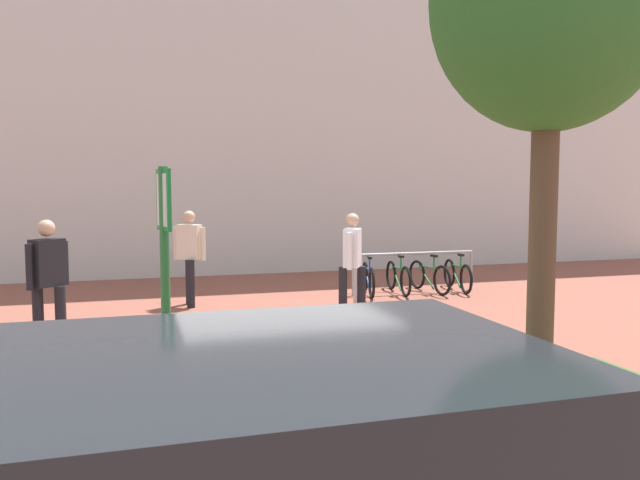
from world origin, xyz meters
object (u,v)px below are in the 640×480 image
(person_shirt_white, at_px, (352,259))
(person_casual_tan, at_px, (190,252))
(bollard_steel, at_px, (358,282))
(tree_sidewalk, at_px, (549,3))
(bike_rack_cluster, at_px, (414,276))
(parking_sign_post, at_px, (165,261))
(bike_at_sign, at_px, (168,387))
(person_suited_navy, at_px, (48,276))

(person_shirt_white, relative_size, person_casual_tan, 1.00)
(bollard_steel, xyz_separation_m, person_casual_tan, (-2.87, 0.95, 0.53))
(tree_sidewalk, xyz_separation_m, bike_rack_cluster, (1.41, 6.05, -3.63))
(tree_sidewalk, distance_m, person_casual_tan, 7.30)
(bollard_steel, bearing_deg, person_shirt_white, -115.29)
(parking_sign_post, bearing_deg, person_shirt_white, 52.55)
(tree_sidewalk, relative_size, bike_at_sign, 3.18)
(bike_rack_cluster, relative_size, person_suited_navy, 1.55)
(parking_sign_post, xyz_separation_m, bike_rack_cluster, (5.22, 6.16, -1.17))
(tree_sidewalk, bearing_deg, bike_at_sign, 178.01)
(bike_at_sign, bearing_deg, tree_sidewalk, -1.99)
(bike_at_sign, relative_size, bike_rack_cluster, 0.63)
(person_shirt_white, bearing_deg, person_casual_tan, 142.27)
(bollard_steel, relative_size, person_shirt_white, 0.52)
(bike_rack_cluster, height_order, person_suited_navy, person_suited_navy)
(parking_sign_post, xyz_separation_m, person_casual_tan, (0.74, 6.01, -0.54))
(parking_sign_post, distance_m, bike_rack_cluster, 8.16)
(parking_sign_post, height_order, bollard_steel, parking_sign_post)
(bike_at_sign, bearing_deg, person_suited_navy, 113.00)
(parking_sign_post, height_order, person_shirt_white, parking_sign_post)
(bike_at_sign, xyz_separation_m, bollard_steel, (3.59, 4.83, 0.10))
(tree_sidewalk, distance_m, bike_rack_cluster, 7.20)
(tree_sidewalk, distance_m, person_shirt_white, 5.06)
(bike_at_sign, relative_size, person_casual_tan, 0.98)
(parking_sign_post, distance_m, person_suited_navy, 3.67)
(person_suited_navy, bearing_deg, bike_rack_cluster, 23.02)
(person_casual_tan, distance_m, person_suited_navy, 3.34)
(bike_at_sign, xyz_separation_m, person_shirt_white, (3.15, 3.90, 0.63))
(person_shirt_white, distance_m, person_suited_navy, 4.54)
(person_suited_navy, bearing_deg, person_casual_tan, 52.01)
(tree_sidewalk, xyz_separation_m, parking_sign_post, (-3.81, -0.11, -2.46))
(bike_at_sign, bearing_deg, person_casual_tan, 82.90)
(bike_at_sign, relative_size, person_shirt_white, 0.98)
(bike_at_sign, xyz_separation_m, person_casual_tan, (0.72, 5.77, 0.63))
(tree_sidewalk, height_order, bike_rack_cluster, tree_sidewalk)
(parking_sign_post, height_order, bike_rack_cluster, parking_sign_post)
(tree_sidewalk, height_order, parking_sign_post, tree_sidewalk)
(parking_sign_post, distance_m, bike_at_sign, 1.19)
(parking_sign_post, bearing_deg, bike_at_sign, 85.65)
(parking_sign_post, bearing_deg, person_suited_navy, 111.27)
(parking_sign_post, bearing_deg, bollard_steel, 54.55)
(bike_at_sign, height_order, person_suited_navy, person_suited_navy)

